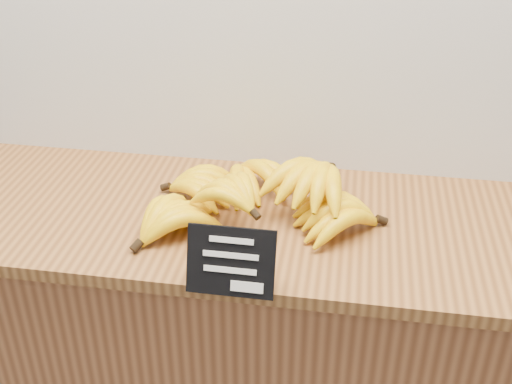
# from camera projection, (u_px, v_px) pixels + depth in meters

# --- Properties ---
(counter) EXTENTS (1.35, 0.50, 0.90)m
(counter) POSITION_uv_depth(u_px,v_px,m) (259.00, 369.00, 1.69)
(counter) COLOR brown
(counter) RESTS_ON ground
(counter_top) EXTENTS (1.54, 0.54, 0.03)m
(counter_top) POSITION_uv_depth(u_px,v_px,m) (260.00, 221.00, 1.45)
(counter_top) COLOR #945E2D
(counter_top) RESTS_ON counter
(chalkboard_sign) EXTENTS (0.17, 0.05, 0.13)m
(chalkboard_sign) POSITION_uv_depth(u_px,v_px,m) (231.00, 262.00, 1.19)
(chalkboard_sign) COLOR black
(chalkboard_sign) RESTS_ON counter_top
(banana_pile) EXTENTS (0.58, 0.39, 0.13)m
(banana_pile) POSITION_uv_depth(u_px,v_px,m) (260.00, 195.00, 1.42)
(banana_pile) COLOR yellow
(banana_pile) RESTS_ON counter_top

